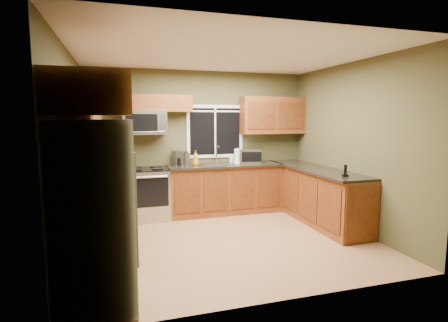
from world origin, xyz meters
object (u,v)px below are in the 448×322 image
paper_towel_roll (237,156)px  soap_bottle_b (231,158)px  microwave (145,123)px  soap_bottle_a (196,158)px  refrigerator (95,214)px  kettle (187,158)px  cordless_phone (345,173)px  coffee_maker (178,158)px  range (147,194)px  toaster_oven (249,156)px

paper_towel_roll → soap_bottle_b: size_ratio=1.87×
microwave → soap_bottle_a: size_ratio=2.78×
refrigerator → paper_towel_roll: (2.39, 2.76, 0.18)m
kettle → cordless_phone: (2.03, -2.01, -0.07)m
refrigerator → coffee_maker: (1.28, 2.94, 0.16)m
paper_towel_roll → coffee_maker: bearing=170.7°
kettle → soap_bottle_b: 0.90m
coffee_maker → soap_bottle_a: soap_bottle_a is taller
range → kettle: (0.76, 0.18, 0.60)m
microwave → kettle: (0.76, 0.04, -0.66)m
microwave → paper_towel_roll: 1.82m
refrigerator → toaster_oven: refrigerator is taller
soap_bottle_a → soap_bottle_b: bearing=14.1°
toaster_oven → soap_bottle_a: bearing=-179.3°
soap_bottle_a → range: bearing=-177.5°
cordless_phone → coffee_maker: bearing=137.6°
range → toaster_oven: 2.04m
cordless_phone → kettle: bearing=135.2°
paper_towel_roll → range: bearing=179.6°
refrigerator → kettle: 3.29m
cordless_phone → microwave: bearing=144.7°
range → cordless_phone: bearing=-33.3°
soap_bottle_b → coffee_maker: bearing=-176.8°
range → paper_towel_roll: size_ratio=2.96×
cordless_phone → toaster_oven: bearing=113.9°
refrigerator → soap_bottle_a: bearing=60.5°
coffee_maker → soap_bottle_b: (1.07, 0.06, -0.04)m
toaster_oven → coffee_maker: toaster_oven is taller
refrigerator → soap_bottle_b: 3.81m
refrigerator → kettle: refrigerator is taller
refrigerator → soap_bottle_b: refrigerator is taller
paper_towel_roll → soap_bottle_a: paper_towel_roll is taller
cordless_phone → refrigerator: bearing=-164.9°
range → cordless_phone: (2.78, -1.83, 0.52)m
toaster_oven → coffee_maker: (-1.36, 0.12, -0.02)m
kettle → soap_bottle_a: soap_bottle_a is taller
soap_bottle_b → cordless_phone: size_ratio=0.96×
refrigerator → coffee_maker: bearing=66.5°
microwave → soap_bottle_a: microwave is taller
microwave → refrigerator: bearing=-103.3°
soap_bottle_a → soap_bottle_b: 0.78m
microwave → kettle: microwave is taller
kettle → cordless_phone: 2.86m
range → microwave: microwave is taller
kettle → paper_towel_roll: (0.94, -0.19, 0.02)m
refrigerator → cordless_phone: refrigerator is taller
toaster_oven → soap_bottle_a: 1.05m
coffee_maker → cordless_phone: size_ratio=1.49×
range → soap_bottle_b: bearing=7.9°
paper_towel_roll → kettle: bearing=168.5°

